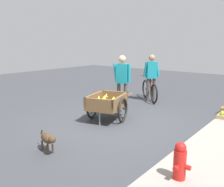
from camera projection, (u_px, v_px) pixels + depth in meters
ground_plane at (115, 123)px, 6.30m from camera, size 24.00×24.00×0.00m
fruit_cart at (107, 104)px, 6.43m from camera, size 1.80×1.20×0.73m
vendor_person at (122, 77)px, 7.36m from camera, size 0.29×0.55×1.66m
bicycle at (149, 90)px, 8.75m from camera, size 1.15×1.28×0.85m
cyclist_person at (151, 73)px, 8.47m from camera, size 0.41×0.46×1.63m
dog at (48, 139)px, 4.55m from camera, size 0.30×0.65×0.40m
fire_hydrant at (180, 165)px, 3.44m from camera, size 0.25×0.25×0.67m
plastic_bucket at (117, 97)px, 8.72m from camera, size 0.22×0.22×0.25m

